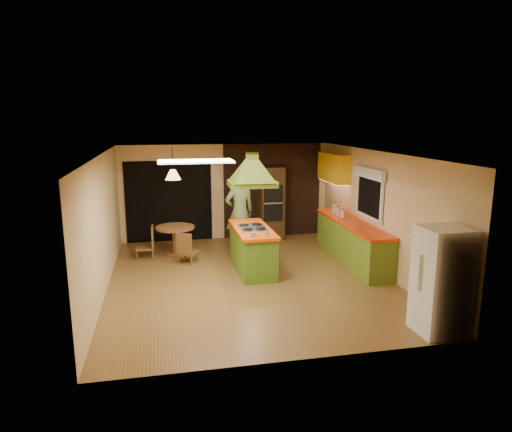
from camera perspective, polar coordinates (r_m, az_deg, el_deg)
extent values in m
plane|color=brown|center=(9.28, -0.83, -7.78)|extent=(6.50, 6.50, 0.00)
plane|color=beige|center=(12.09, -3.74, 3.03)|extent=(5.50, 0.00, 5.50)
plane|color=beige|center=(5.89, 5.11, -6.90)|extent=(5.50, 0.00, 5.50)
plane|color=beige|center=(8.86, -18.62, -0.98)|extent=(0.00, 6.50, 6.50)
plane|color=beige|center=(9.81, 15.13, 0.48)|extent=(0.00, 6.50, 6.50)
plane|color=silver|center=(8.75, -0.88, 7.80)|extent=(6.50, 6.50, 0.00)
cube|color=#381E14|center=(12.30, 2.06, 3.20)|extent=(2.64, 0.03, 2.50)
cube|color=black|center=(11.99, -10.83, 1.79)|extent=(2.20, 0.03, 2.10)
cube|color=olive|center=(10.40, 11.93, -3.35)|extent=(0.58, 3.00, 0.86)
cube|color=#E53807|center=(10.29, 12.04, -0.88)|extent=(0.62, 3.05, 0.06)
cube|color=yellow|center=(11.62, 9.67, 6.00)|extent=(0.34, 1.40, 0.70)
cube|color=black|center=(10.10, 14.06, 2.60)|extent=(0.03, 1.16, 0.96)
cube|color=white|center=(10.01, 13.94, 5.24)|extent=(0.10, 1.35, 0.22)
cube|color=white|center=(7.42, -7.56, 6.79)|extent=(1.20, 0.60, 0.03)
cube|color=#558120|center=(9.63, -0.46, -4.34)|extent=(0.70, 1.77, 0.86)
cube|color=#E94C07|center=(9.51, -0.47, -1.68)|extent=(0.76, 1.85, 0.06)
cube|color=silver|center=(9.50, -0.47, -1.46)|extent=(0.54, 0.78, 0.02)
cube|color=#566C1B|center=(9.32, -0.48, 4.05)|extent=(0.97, 0.71, 0.12)
pyramid|color=#566C1B|center=(9.27, -0.49, 7.13)|extent=(0.97, 0.71, 0.45)
cube|color=#566C1B|center=(9.26, -0.49, 7.60)|extent=(0.22, 0.22, 0.14)
imported|color=#525F32|center=(10.70, -2.05, 0.43)|extent=(0.81, 0.63, 1.98)
cube|color=white|center=(7.33, 22.14, -7.51)|extent=(0.68, 0.65, 1.62)
cube|color=#452C16|center=(12.05, 1.82, 1.62)|extent=(0.66, 0.61, 1.92)
cube|color=black|center=(11.71, 2.17, 2.80)|extent=(0.49, 0.04, 0.45)
cube|color=black|center=(11.80, 2.15, 0.41)|extent=(0.49, 0.04, 0.45)
cylinder|color=brown|center=(10.82, -10.09, -1.42)|extent=(0.90, 0.90, 0.05)
cylinder|color=brown|center=(10.90, -10.03, -3.04)|extent=(0.14, 0.14, 0.63)
cylinder|color=brown|center=(10.98, -9.97, -4.64)|extent=(0.51, 0.51, 0.05)
cone|color=#FF9E3F|center=(10.60, -10.34, 5.12)|extent=(0.46, 0.46, 0.23)
cylinder|color=beige|center=(11.10, 9.89, 0.89)|extent=(0.15, 0.15, 0.22)
cylinder|color=beige|center=(10.91, 10.29, 0.58)|extent=(0.17, 0.17, 0.18)
cylinder|color=beige|center=(10.66, 10.84, 0.27)|extent=(0.16, 0.16, 0.17)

